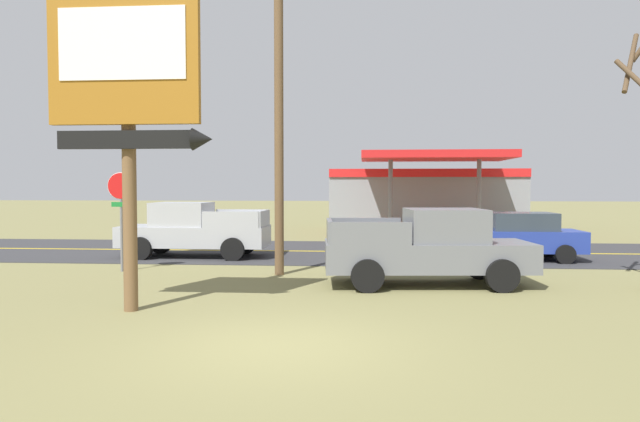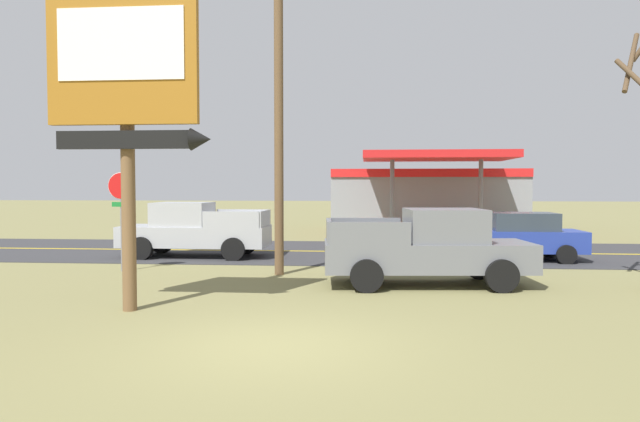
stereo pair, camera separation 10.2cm
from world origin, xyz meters
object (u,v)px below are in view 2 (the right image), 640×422
stop_sign (121,203)px  car_blue_mid_lane (519,236)px  motel_sign (127,90)px  pickup_grey_parked_on_lawn (429,248)px  utility_pole (279,96)px  gas_station (426,195)px  pickup_silver_on_road (194,230)px

stop_sign → car_blue_mid_lane: (12.44, 3.57, -1.20)m
motel_sign → pickup_grey_parked_on_lawn: (6.34, 3.65, -3.49)m
stop_sign → utility_pole: bearing=-2.5°
motel_sign → gas_station: size_ratio=0.55×
gas_station → motel_sign: bearing=-107.9°
stop_sign → pickup_grey_parked_on_lawn: stop_sign is taller
motel_sign → pickup_silver_on_road: motel_sign is taller
stop_sign → gas_station: (11.01, 20.97, -0.08)m
motel_sign → car_blue_mid_lane: (9.92, 8.84, -3.62)m
pickup_silver_on_road → car_blue_mid_lane: 11.38m
motel_sign → car_blue_mid_lane: bearing=41.7°
motel_sign → pickup_grey_parked_on_lawn: motel_sign is taller
motel_sign → car_blue_mid_lane: motel_sign is taller
utility_pole → car_blue_mid_lane: size_ratio=2.29×
utility_pole → pickup_grey_parked_on_lawn: bearing=-19.0°
gas_station → car_blue_mid_lane: size_ratio=2.86×
stop_sign → pickup_silver_on_road: 3.88m
utility_pole → stop_sign: bearing=177.5°
car_blue_mid_lane → gas_station: bearing=94.7°
motel_sign → car_blue_mid_lane: 13.77m
stop_sign → gas_station: gas_station is taller
utility_pole → pickup_grey_parked_on_lawn: size_ratio=1.80×
pickup_grey_parked_on_lawn → pickup_silver_on_road: bearing=146.4°
gas_station → car_blue_mid_lane: 17.50m
motel_sign → gas_station: 27.69m
gas_station → pickup_grey_parked_on_lawn: (-2.15, -22.59, -0.98)m
gas_station → pickup_grey_parked_on_lawn: size_ratio=2.24×
utility_pole → gas_station: bearing=73.6°
motel_sign → pickup_grey_parked_on_lawn: 8.11m
motel_sign → pickup_silver_on_road: size_ratio=1.27×
car_blue_mid_lane → pickup_grey_parked_on_lawn: bearing=-124.6°
pickup_grey_parked_on_lawn → utility_pole: bearing=161.0°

